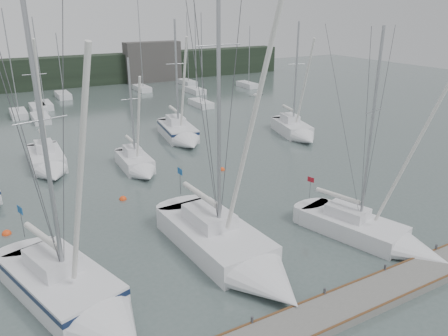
# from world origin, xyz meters

# --- Properties ---
(ground) EXTENTS (160.00, 160.00, 0.00)m
(ground) POSITION_xyz_m (0.00, 0.00, 0.00)
(ground) COLOR #4C5C5A
(ground) RESTS_ON ground
(dock) EXTENTS (24.00, 2.00, 0.40)m
(dock) POSITION_xyz_m (0.00, -5.00, 0.20)
(dock) COLOR #61615D
(dock) RESTS_ON ground
(far_treeline) EXTENTS (90.00, 4.00, 5.00)m
(far_treeline) POSITION_xyz_m (0.00, 62.00, 2.50)
(far_treeline) COLOR black
(far_treeline) RESTS_ON ground
(far_building_right) EXTENTS (10.00, 3.00, 7.00)m
(far_building_right) POSITION_xyz_m (18.00, 60.00, 3.50)
(far_building_right) COLOR #403D3B
(far_building_right) RESTS_ON ground
(mast_forest) EXTENTS (61.33, 27.09, 14.81)m
(mast_forest) POSITION_xyz_m (-5.19, 44.93, 0.49)
(mast_forest) COLOR silver
(mast_forest) RESTS_ON ground
(sailboat_near_left) EXTENTS (5.86, 10.06, 14.62)m
(sailboat_near_left) POSITION_xyz_m (-8.01, 0.65, 0.65)
(sailboat_near_left) COLOR silver
(sailboat_near_left) RESTS_ON ground
(sailboat_near_center) EXTENTS (4.17, 11.49, 19.05)m
(sailboat_near_center) POSITION_xyz_m (-0.00, 0.36, 0.64)
(sailboat_near_center) COLOR silver
(sailboat_near_center) RESTS_ON ground
(sailboat_near_right) EXTENTS (4.91, 8.98, 12.95)m
(sailboat_near_right) POSITION_xyz_m (8.33, -1.74, 0.50)
(sailboat_near_right) COLOR silver
(sailboat_near_right) RESTS_ON ground
(sailboat_mid_b) EXTENTS (2.83, 8.15, 13.07)m
(sailboat_mid_b) POSITION_xyz_m (-6.31, 20.36, 0.60)
(sailboat_mid_b) COLOR silver
(sailboat_mid_b) RESTS_ON ground
(sailboat_mid_c) EXTENTS (2.48, 6.47, 9.90)m
(sailboat_mid_c) POSITION_xyz_m (0.09, 16.40, 0.53)
(sailboat_mid_c) COLOR silver
(sailboat_mid_c) RESTS_ON ground
(sailboat_mid_d) EXTENTS (4.10, 9.17, 12.73)m
(sailboat_mid_d) POSITION_xyz_m (6.88, 22.84, 0.65)
(sailboat_mid_d) COLOR silver
(sailboat_mid_d) RESTS_ON ground
(sailboat_mid_e) EXTENTS (4.47, 8.33, 12.38)m
(sailboat_mid_e) POSITION_xyz_m (17.97, 18.12, 0.59)
(sailboat_mid_e) COLOR silver
(sailboat_mid_e) RESTS_ON ground
(buoy_a) EXTENTS (0.52, 0.52, 0.52)m
(buoy_a) POSITION_xyz_m (-2.72, 11.74, 0.00)
(buoy_a) COLOR #F24615
(buoy_a) RESTS_ON ground
(buoy_b) EXTENTS (0.48, 0.48, 0.48)m
(buoy_b) POSITION_xyz_m (6.35, 13.47, 0.00)
(buoy_b) COLOR #F24615
(buoy_b) RESTS_ON ground
(buoy_c) EXTENTS (0.55, 0.55, 0.55)m
(buoy_c) POSITION_xyz_m (-10.37, 10.26, 0.00)
(buoy_c) COLOR #F24615
(buoy_c) RESTS_ON ground
(seagull) EXTENTS (0.91, 0.42, 0.18)m
(seagull) POSITION_xyz_m (2.81, 3.30, 8.37)
(seagull) COLOR white
(seagull) RESTS_ON ground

